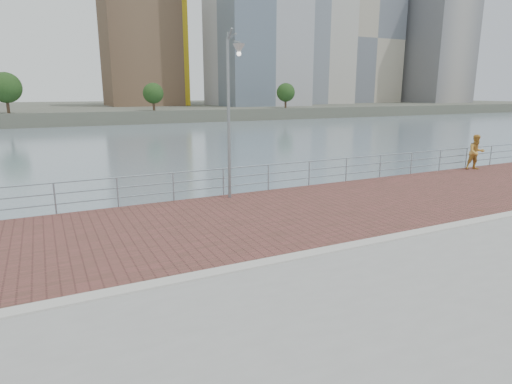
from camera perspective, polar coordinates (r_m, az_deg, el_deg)
name	(u,v)px	position (r m, az deg, el deg)	size (l,w,h in m)	color
water	(290,330)	(11.81, 4.56, -17.86)	(400.00, 400.00, 0.00)	slate
brick_lane	(234,221)	(13.93, -2.95, -3.82)	(40.00, 6.80, 0.02)	brown
curb	(292,257)	(10.90, 4.76, -8.68)	(40.00, 0.40, 0.06)	#B7B5AD
far_shore	(61,110)	(131.31, -24.61, 9.93)	(320.00, 95.00, 2.50)	#4C5142
guardrail	(199,181)	(16.84, -7.63, 1.46)	(39.06, 0.06, 1.13)	#8C9EA8
street_lamp	(233,87)	(16.01, -3.10, 13.84)	(0.44, 1.27, 6.01)	gray
bystander	(476,152)	(25.71, 27.29, 4.74)	(0.90, 0.70, 1.86)	gold
skyline	(170,5)	(118.77, -11.44, 23.28)	(233.00, 41.00, 67.84)	#ADA38E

